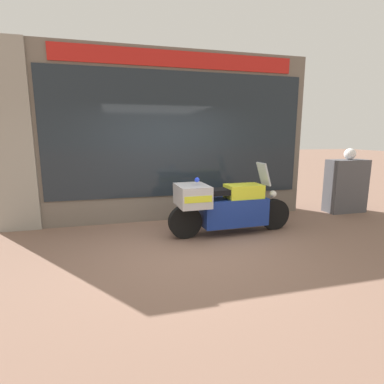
{
  "coord_description": "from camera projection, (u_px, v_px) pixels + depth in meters",
  "views": [
    {
      "loc": [
        -1.05,
        -4.53,
        1.85
      ],
      "look_at": [
        0.42,
        1.08,
        0.74
      ],
      "focal_mm": 28.0,
      "sensor_mm": 36.0,
      "label": 1
    }
  ],
  "objects": [
    {
      "name": "window_display",
      "position": [
        177.0,
        196.0,
        6.83
      ],
      "size": [
        5.32,
        0.3,
        2.05
      ],
      "color": "slate",
      "rests_on": "ground"
    },
    {
      "name": "ground_plane",
      "position": [
        184.0,
        249.0,
        4.92
      ],
      "size": [
        60.0,
        60.0,
        0.0
      ],
      "primitive_type": "plane",
      "color": "#7A5B4C"
    },
    {
      "name": "paramedic_motorcycle",
      "position": [
        224.0,
        205.0,
        5.58
      ],
      "size": [
        2.44,
        0.74,
        1.34
      ],
      "rotation": [
        0.0,
        0.0,
        0.04
      ],
      "color": "black",
      "rests_on": "ground"
    },
    {
      "name": "white_helmet",
      "position": [
        350.0,
        154.0,
        7.14
      ],
      "size": [
        0.27,
        0.27,
        0.27
      ],
      "primitive_type": "sphere",
      "color": "white",
      "rests_on": "utility_cabinet"
    },
    {
      "name": "utility_cabinet",
      "position": [
        346.0,
        186.0,
        7.25
      ],
      "size": [
        0.94,
        0.45,
        1.27
      ],
      "primitive_type": "cube",
      "color": "#4C4C51",
      "rests_on": "ground"
    },
    {
      "name": "shop_building",
      "position": [
        145.0,
        137.0,
        6.38
      ],
      "size": [
        6.56,
        0.55,
        3.59
      ],
      "color": "#6B6056",
      "rests_on": "ground"
    }
  ]
}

